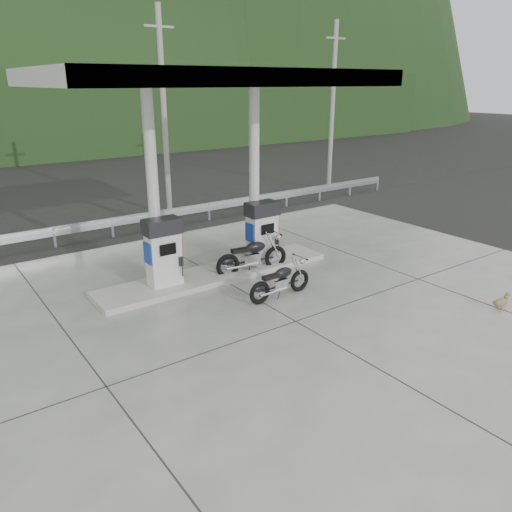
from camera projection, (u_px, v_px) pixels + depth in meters
ground at (270, 307)px, 12.34m from camera, size 160.00×160.00×0.00m
forecourt_apron at (270, 307)px, 12.34m from camera, size 18.00×14.00×0.02m
pump_island at (217, 274)px, 14.23m from camera, size 7.00×1.40×0.15m
gas_pump_left at (164, 252)px, 13.02m from camera, size 0.95×0.55×1.80m
gas_pump_right at (262, 232)px, 14.79m from camera, size 0.95×0.55×1.80m
canopy_column_left at (153, 189)px, 12.80m from camera, size 0.30×0.30×5.00m
canopy_column_right at (254, 176)px, 14.56m from camera, size 0.30×0.30×5.00m
canopy_roof at (211, 78)px, 12.48m from camera, size 8.50×5.00×0.40m
guardrail at (138, 214)px, 18.24m from camera, size 26.00×0.16×1.42m
road at (106, 213)px, 21.16m from camera, size 60.00×7.00×0.01m
utility_pole_b at (164, 116)px, 19.40m from camera, size 0.22×0.22×8.00m
utility_pole_c at (332, 109)px, 24.36m from camera, size 0.22×0.22×8.00m
tree_band at (7, 117)px, 34.34m from camera, size 80.00×6.00×6.00m
motorcycle_left at (280, 282)px, 12.74m from camera, size 1.82×0.62×0.85m
motorcycle_right at (252, 256)px, 14.36m from camera, size 2.18×0.94×1.00m
duck at (501, 303)px, 12.10m from camera, size 0.53×0.22×0.37m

